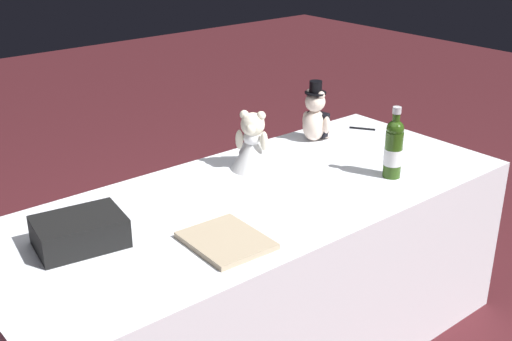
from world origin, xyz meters
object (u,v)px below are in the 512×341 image
Objects in this scene: teddy_bear_groom at (316,117)px; guestbook at (226,241)px; teddy_bear_bride at (253,143)px; gift_case_black at (80,232)px; champagne_bottle at (394,148)px; signing_pen at (363,129)px.

guestbook is at bearing 29.55° from teddy_bear_groom.
teddy_bear_groom reaches higher than guestbook.
teddy_bear_groom is 0.43m from teddy_bear_bride.
champagne_bottle is at bearing 167.00° from gift_case_black.
gift_case_black is at bearing 10.02° from teddy_bear_groom.
gift_case_black is at bearing -13.00° from champagne_bottle.
guestbook is at bearing 141.72° from gift_case_black.
champagne_bottle is 2.55× the size of signing_pen.
gift_case_black reaches higher than guestbook.
teddy_bear_groom is 1.29m from gift_case_black.
guestbook is (-0.36, 0.29, -0.04)m from gift_case_black.
teddy_bear_bride is 2.18× the size of signing_pen.
champagne_bottle is at bearing 52.70° from signing_pen.
signing_pen is (-0.70, -0.02, -0.10)m from teddy_bear_bride.
teddy_bear_bride is at bearing -135.17° from guestbook.
teddy_bear_bride is 0.65m from guestbook.
teddy_bear_groom is 0.92× the size of gift_case_black.
teddy_bear_groom is at bearing -148.33° from guestbook.
teddy_bear_bride is 0.86m from gift_case_black.
guestbook is (1.18, 0.46, 0.01)m from signing_pen.
guestbook is (0.83, 0.01, -0.11)m from champagne_bottle.
signing_pen is (-0.28, 0.05, -0.10)m from teddy_bear_groom.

